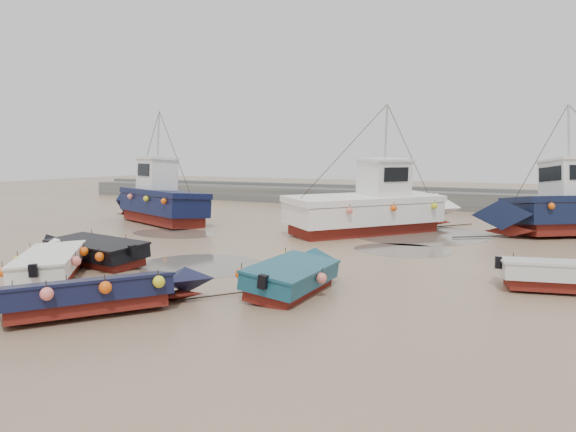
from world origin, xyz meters
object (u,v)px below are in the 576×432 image
dinghy_0 (53,260)px  dinghy_4 (91,248)px  cabin_boat_1 (375,206)px  person (315,233)px  cabin_boat_0 (157,199)px  dinghy_2 (295,272)px  dinghy_1 (102,290)px

dinghy_0 → dinghy_4: bearing=66.3°
cabin_boat_1 → person: size_ratio=5.29×
dinghy_0 → cabin_boat_0: (-6.17, 12.33, 0.82)m
dinghy_0 → person: dinghy_0 is taller
dinghy_2 → dinghy_1: bearing=-130.6°
cabin_boat_1 → dinghy_2: bearing=-46.2°
dinghy_1 → cabin_boat_0: cabin_boat_0 is taller
dinghy_4 → cabin_boat_0: bearing=39.2°
dinghy_1 → person: (-1.01, 15.02, -0.54)m
dinghy_0 → person: bearing=35.4°
person → dinghy_2: bearing=93.0°
dinghy_0 → dinghy_1: 4.96m
dinghy_2 → dinghy_4: bearing=175.8°
person → dinghy_4: bearing=50.7°
person → cabin_boat_0: bearing=-15.9°
dinghy_1 → dinghy_2: (3.30, 4.08, 0.01)m
dinghy_0 → cabin_boat_1: 15.34m
dinghy_2 → dinghy_4: (-8.34, 0.37, -0.01)m
cabin_boat_1 → person: bearing=-116.5°
dinghy_1 → cabin_boat_1: size_ratio=0.58×
dinghy_4 → person: dinghy_4 is taller
dinghy_0 → dinghy_4: same height
dinghy_4 → cabin_boat_1: cabin_boat_1 is taller
cabin_boat_0 → cabin_boat_1: (12.16, 1.77, -0.05)m
cabin_boat_1 → person: cabin_boat_1 is taller
dinghy_0 → dinghy_2: 7.92m
dinghy_0 → person: size_ratio=3.06×
dinghy_1 → person: size_ratio=3.07×
cabin_boat_0 → cabin_boat_1: 12.29m
dinghy_0 → cabin_boat_0: cabin_boat_0 is taller
dinghy_0 → dinghy_4: (-0.62, 2.18, 0.00)m
dinghy_1 → cabin_boat_1: bearing=119.4°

